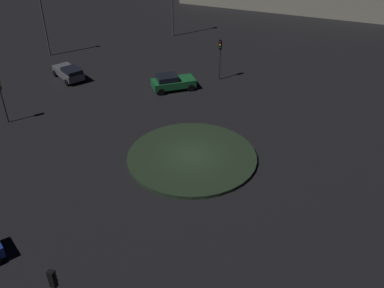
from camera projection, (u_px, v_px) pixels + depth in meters
ground_plane at (192, 158)px, 31.06m from camera, size 117.33×117.33×0.00m
roundabout_island at (192, 157)px, 30.99m from camera, size 9.54×9.54×0.25m
car_green at (172, 82)px, 40.49m from camera, size 3.49×4.48×1.55m
car_grey at (69, 72)px, 42.54m from camera, size 4.19×2.32×1.42m
traffic_light_southeast at (220, 52)px, 41.35m from camera, size 0.37×0.40×4.12m
traffic_light_northeast at (1, 92)px, 34.01m from camera, size 0.40×0.37×3.91m
streetlamp_east at (42, 11)px, 45.89m from camera, size 0.48×0.48×8.14m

